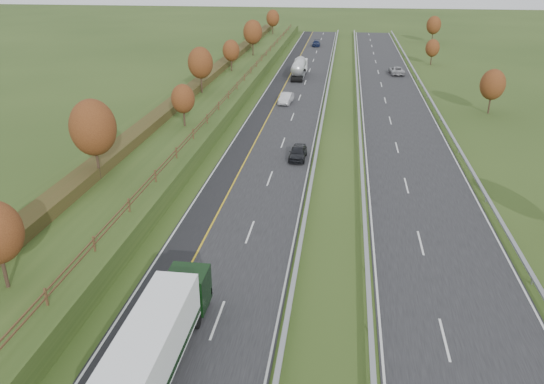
{
  "coord_description": "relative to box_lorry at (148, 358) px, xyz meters",
  "views": [
    {
      "loc": [
        8.39,
        -15.81,
        20.98
      ],
      "look_at": [
        2.63,
        26.64,
        2.2
      ],
      "focal_mm": 35.0,
      "sensor_mm": 36.0,
      "label": 1
    }
  ],
  "objects": [
    {
      "name": "trees_far",
      "position": [
        30.55,
        84.71,
        1.92
      ],
      "size": [
        8.45,
        118.6,
        7.12
      ],
      "color": "#2D2116",
      "rests_on": "ground"
    },
    {
      "name": "car_small_far",
      "position": [
        1.35,
        124.29,
        -1.59
      ],
      "size": [
        1.98,
        4.86,
        1.41
      ],
      "primitive_type": "imported",
      "rotation": [
        0.0,
        0.0,
        0.0
      ],
      "color": "#141E3F",
      "rests_on": "near_carriageway"
    },
    {
      "name": "car_dark_near",
      "position": [
        4.39,
        36.85,
        -1.51
      ],
      "size": [
        1.94,
        4.62,
        1.56
      ],
      "primitive_type": "imported",
      "rotation": [
        0.0,
        0.0,
        -0.02
      ],
      "color": "black",
      "rests_on": "near_carriageway"
    },
    {
      "name": "lane_markings",
      "position": [
        7.16,
        55.38,
        -2.28
      ],
      "size": [
        26.75,
        200.0,
        0.01
      ],
      "color": "silver",
      "rests_on": "near_carriageway"
    },
    {
      "name": "fence_left",
      "position": [
        -7.75,
        55.09,
        0.4
      ],
      "size": [
        0.12,
        189.06,
        1.2
      ],
      "color": "#422B19",
      "rests_on": "embankment_left"
    },
    {
      "name": "car_silver_mid",
      "position": [
        0.17,
        62.42,
        -1.48
      ],
      "size": [
        2.17,
        5.05,
        1.62
      ],
      "primitive_type": "imported",
      "rotation": [
        0.0,
        0.0,
        -0.09
      ],
      "color": "#B9BABF",
      "rests_on": "near_carriageway"
    },
    {
      "name": "near_carriageway",
      "position": [
        0.75,
        55.5,
        -2.31
      ],
      "size": [
        10.5,
        200.0,
        0.04
      ],
      "primitive_type": "cube",
      "color": "black",
      "rests_on": "ground"
    },
    {
      "name": "outer_barrier_far",
      "position": [
        23.05,
        55.5,
        -1.71
      ],
      "size": [
        0.32,
        200.0,
        0.71
      ],
      "color": "gray",
      "rests_on": "ground"
    },
    {
      "name": "trees_left",
      "position": [
        -11.89,
        52.13,
        4.04
      ],
      "size": [
        6.64,
        164.3,
        7.66
      ],
      "color": "#2D2116",
      "rests_on": "embankment_left"
    },
    {
      "name": "embankment_left",
      "position": [
        -12.25,
        55.5,
        -1.33
      ],
      "size": [
        12.0,
        200.0,
        2.0
      ],
      "primitive_type": "cube",
      "color": "#2C4217",
      "rests_on": "ground"
    },
    {
      "name": "median_barrier_far",
      "position": [
        11.55,
        55.5,
        -1.72
      ],
      "size": [
        0.32,
        200.0,
        0.71
      ],
      "color": "gray",
      "rests_on": "ground"
    },
    {
      "name": "ground",
      "position": [
        8.75,
        50.5,
        -2.33
      ],
      "size": [
        400.0,
        400.0,
        0.0
      ],
      "primitive_type": "plane",
      "color": "#2C4217",
      "rests_on": "ground"
    },
    {
      "name": "median_barrier_near",
      "position": [
        6.45,
        55.5,
        -1.72
      ],
      "size": [
        0.32,
        200.0,
        0.71
      ],
      "color": "gray",
      "rests_on": "ground"
    },
    {
      "name": "box_lorry",
      "position": [
        0.0,
        0.0,
        0.0
      ],
      "size": [
        2.58,
        16.28,
        4.06
      ],
      "color": "black",
      "rests_on": "near_carriageway"
    },
    {
      "name": "hedge_left",
      "position": [
        -14.25,
        55.5,
        0.22
      ],
      "size": [
        2.2,
        180.0,
        1.1
      ],
      "primitive_type": "cube",
      "color": "#393917",
      "rests_on": "embankment_left"
    },
    {
      "name": "hard_shoulder",
      "position": [
        -3.0,
        55.5,
        -2.31
      ],
      "size": [
        3.0,
        200.0,
        0.04
      ],
      "primitive_type": "cube",
      "color": "black",
      "rests_on": "ground"
    },
    {
      "name": "far_carriageway",
      "position": [
        17.25,
        55.5,
        -2.31
      ],
      "size": [
        10.5,
        200.0,
        0.04
      ],
      "primitive_type": "cube",
      "color": "black",
      "rests_on": "ground"
    },
    {
      "name": "road_tanker",
      "position": [
        0.4,
        83.48,
        -0.47
      ],
      "size": [
        2.4,
        11.22,
        3.46
      ],
      "color": "silver",
      "rests_on": "near_carriageway"
    },
    {
      "name": "car_oncoming",
      "position": [
        19.47,
        88.57,
        -1.5
      ],
      "size": [
        3.02,
        5.86,
        1.58
      ],
      "primitive_type": "imported",
      "rotation": [
        0.0,
        0.0,
        3.21
      ],
      "color": "#9E9DA1",
      "rests_on": "far_carriageway"
    }
  ]
}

